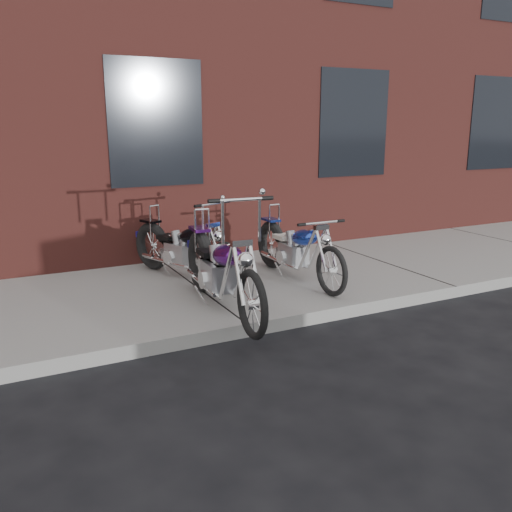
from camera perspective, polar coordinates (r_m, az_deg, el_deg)
ground at (r=5.77m, az=-0.92°, el=-8.58°), size 120.00×120.00×0.00m
sidewalk at (r=7.05m, az=-6.25°, el=-3.83°), size 22.00×3.00×0.15m
building_brick at (r=13.15m, az=-17.50°, el=21.04°), size 22.00×10.00×8.00m
chopper_purple at (r=6.03m, az=-3.68°, el=-1.76°), size 0.59×2.41×1.35m
chopper_blue at (r=7.24m, az=4.30°, el=0.49°), size 0.53×2.16×0.94m
chopper_third at (r=7.36m, az=-7.55°, el=0.61°), size 0.90×2.03×1.09m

